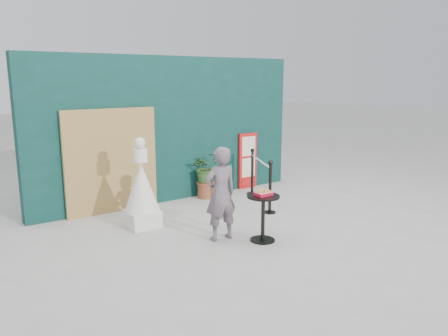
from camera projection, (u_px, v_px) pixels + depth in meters
ground at (267, 242)px, 6.93m from camera, size 60.00×60.00×0.00m
back_wall at (171, 129)px, 9.16m from camera, size 6.00×0.30×3.00m
bamboo_fence at (112, 161)px, 8.31m from camera, size 1.80×0.08×2.00m
woman at (221, 194)px, 6.91m from camera, size 0.57×0.40×1.51m
menu_board at (248, 161)px, 10.24m from camera, size 0.50×0.07×1.30m
statue at (142, 191)px, 7.54m from camera, size 0.61×0.61×1.57m
cafe_table at (263, 211)px, 6.90m from camera, size 0.52×0.52×0.75m
food_basket at (263, 193)px, 6.84m from camera, size 0.26×0.19×0.11m
planter at (206, 171)px, 9.40m from camera, size 0.59×0.51×1.01m
stanchion_barrier at (260, 180)px, 9.03m from camera, size 0.84×1.54×1.03m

